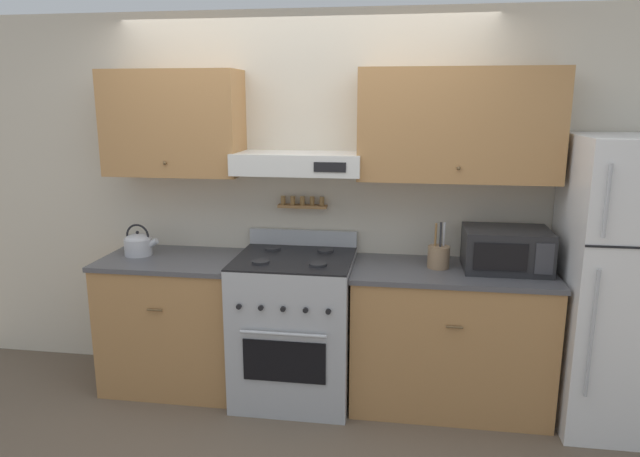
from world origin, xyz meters
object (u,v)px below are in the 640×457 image
(stove_range, at_px, (295,327))
(refrigerator, at_px, (622,285))
(tea_kettle, at_px, (138,244))
(utensil_crock, at_px, (439,256))
(microwave, at_px, (506,249))

(stove_range, bearing_deg, refrigerator, -0.36)
(tea_kettle, bearing_deg, utensil_crock, 0.00)
(tea_kettle, relative_size, utensil_crock, 0.82)
(microwave, distance_m, utensil_crock, 0.42)
(stove_range, relative_size, tea_kettle, 4.46)
(refrigerator, height_order, utensil_crock, refrigerator)
(refrigerator, bearing_deg, stove_range, 179.64)
(stove_range, distance_m, tea_kettle, 1.22)
(microwave, bearing_deg, refrigerator, -8.35)
(stove_range, xyz_separation_m, refrigerator, (2.00, -0.01, 0.40))
(refrigerator, bearing_deg, tea_kettle, 178.53)
(stove_range, xyz_separation_m, tea_kettle, (-1.10, 0.07, 0.51))
(tea_kettle, bearing_deg, microwave, 0.42)
(refrigerator, distance_m, utensil_crock, 1.09)
(utensil_crock, bearing_deg, stove_range, -175.83)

